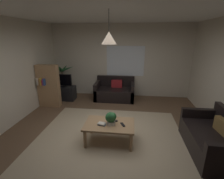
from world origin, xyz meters
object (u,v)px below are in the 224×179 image
Objects in this scene: remote_on_table_1 at (114,121)px; tv_stand at (63,93)px; couch_right_side at (213,140)px; remote_on_table_0 at (123,125)px; book_on_table_1 at (102,124)px; potted_palm_corner at (63,82)px; tv at (62,80)px; coffee_table at (109,126)px; couch_under_window at (115,92)px; bookshelf_corner at (48,86)px; book_on_table_0 at (102,125)px; pendant_lamp at (109,38)px; potted_plant_on_table at (111,118)px.

remote_on_table_1 is 0.18× the size of tv_stand.
couch_right_side is 9.32× the size of remote_on_table_0.
remote_on_table_1 is at bearing 121.83° from remote_on_table_0.
potted_palm_corner reaches higher than book_on_table_1.
tv is at bearing -71.16° from potted_palm_corner.
remote_on_table_0 is at bearing -5.90° from coffee_table.
book_on_table_1 is (-2.27, 0.01, 0.21)m from couch_right_side.
remote_on_table_1 is at bearing -84.33° from couch_under_window.
couch_right_side is at bearing -27.00° from remote_on_table_0.
tv_stand is 0.82m from bookshelf_corner.
tv is (-4.19, 2.46, 0.46)m from couch_right_side.
book_on_table_0 is at bearing -89.75° from couch_under_window.
pendant_lamp is at bearing 148.92° from remote_on_table_0.
potted_palm_corner is 3.98m from pendant_lamp.
potted_palm_corner is at bearing 128.38° from potted_plant_on_table.
pendant_lamp is (-0.04, 0.03, 1.62)m from potted_plant_on_table.
coffee_table is at bearing 27.27° from book_on_table_0.
book_on_table_1 is at bearing 107.35° from remote_on_table_1.
potted_plant_on_table is at bearing 12.91° from book_on_table_1.
potted_palm_corner reaches higher than couch_under_window.
couch_right_side is 5.12× the size of potted_plant_on_table.
couch_under_window is 2.09m from potted_palm_corner.
bookshelf_corner is at bearing -105.89° from tv_stand.
pendant_lamp is (2.23, -2.83, 1.69)m from potted_palm_corner.
pendant_lamp is at bearing -92.39° from couch_right_side.
potted_plant_on_table is (0.04, -0.03, 0.22)m from coffee_table.
bookshelf_corner is 2.31× the size of pendant_lamp.
potted_palm_corner is (-2.07, 0.17, 0.26)m from couch_under_window.
book_on_table_0 is 3.14m from tv_stand.
book_on_table_1 is 0.21× the size of tv.
bookshelf_corner reaches higher than couch_under_window.
tv is at bearing -120.43° from couch_right_side.
book_on_table_1 is 0.45m from remote_on_table_0.
tv_stand reaches higher than remote_on_table_0.
coffee_table is at bearing -51.80° from potted_palm_corner.
book_on_table_1 is (-0.01, -0.00, 0.02)m from book_on_table_0.
couch_under_window is 2.58m from remote_on_table_1.
pendant_lamp is at bearing -49.12° from tv_stand.
couch_under_window is 2.72m from potted_plant_on_table.
book_on_table_1 is at bearing -89.87° from couch_under_window.
couch_under_window is 2.74m from book_on_table_0.
pendant_lamp is at bearing 26.43° from book_on_table_1.
potted_plant_on_table is 2.91m from bookshelf_corner.
remote_on_table_1 is 0.26× the size of pendant_lamp.
remote_on_table_1 is (0.25, 0.18, -0.02)m from book_on_table_1.
book_on_table_0 is 0.02m from book_on_table_1.
book_on_table_1 is 0.12× the size of potted_palm_corner.
remote_on_table_0 is at bearing 6.13° from book_on_table_1.
coffee_table is at bearing -49.12° from tv_stand.
couch_under_window is 8.98× the size of book_on_table_0.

